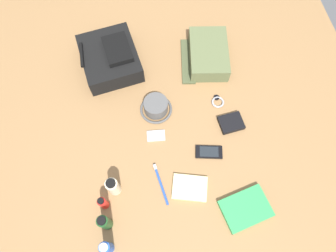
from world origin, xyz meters
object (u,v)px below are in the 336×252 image
at_px(sunscreen_spray, 103,203).
at_px(notepad, 190,188).
at_px(shampoo_bottle, 105,223).
at_px(deodorant_spray, 107,248).
at_px(media_player, 156,136).
at_px(lotion_bottle, 113,187).
at_px(paperback_novel, 246,209).
at_px(cell_phone, 209,152).
at_px(toothbrush, 160,182).
at_px(wallet, 231,123).
at_px(backpack, 110,58).
at_px(bucket_hat, 156,107).
at_px(toiletry_pouch, 207,54).
at_px(wristwatch, 218,101).

height_order(sunscreen_spray, notepad, sunscreen_spray).
bearing_deg(shampoo_bottle, deodorant_spray, 178.08).
bearing_deg(media_player, lotion_bottle, 135.18).
distance_m(shampoo_bottle, sunscreen_spray, 0.08).
distance_m(paperback_novel, cell_phone, 0.29).
xyz_separation_m(toothbrush, wallet, (0.22, -0.38, 0.01)).
height_order(backpack, shampoo_bottle, shampoo_bottle).
bearing_deg(wallet, notepad, 130.22).
relative_size(sunscreen_spray, notepad, 0.73).
bearing_deg(sunscreen_spray, bucket_hat, -34.97).
height_order(backpack, toothbrush, backpack).
xyz_separation_m(sunscreen_spray, paperback_novel, (-0.12, -0.59, -0.04)).
xyz_separation_m(wallet, notepad, (-0.27, 0.25, -0.00)).
relative_size(deodorant_spray, notepad, 0.85).
distance_m(paperback_novel, wallet, 0.40).
relative_size(backpack, shampoo_bottle, 2.44).
bearing_deg(backpack, paperback_novel, -149.92).
height_order(shampoo_bottle, wallet, shampoo_bottle).
bearing_deg(shampoo_bottle, wallet, -60.38).
distance_m(sunscreen_spray, notepad, 0.37).
distance_m(toiletry_pouch, shampoo_bottle, 0.95).
bearing_deg(wristwatch, wallet, -164.98).
bearing_deg(bucket_hat, wallet, -112.00).
bearing_deg(toothbrush, backpack, 12.37).
bearing_deg(cell_phone, notepad, 140.45).
xyz_separation_m(deodorant_spray, lotion_bottle, (0.23, -0.05, 0.00)).
relative_size(backpack, toiletry_pouch, 1.12).
height_order(cell_phone, toothbrush, toothbrush).
bearing_deg(sunscreen_spray, wristwatch, -56.01).
bearing_deg(wristwatch, deodorant_spray, 134.05).
bearing_deg(deodorant_spray, wallet, -54.42).
distance_m(shampoo_bottle, lotion_bottle, 0.15).
height_order(deodorant_spray, toothbrush, deodorant_spray).
distance_m(deodorant_spray, wallet, 0.77).
relative_size(shampoo_bottle, toothbrush, 0.76).
bearing_deg(wristwatch, toothbrush, 134.88).
bearing_deg(media_player, toiletry_pouch, -40.88).
bearing_deg(media_player, wallet, -90.06).
height_order(deodorant_spray, notepad, deodorant_spray).
relative_size(deodorant_spray, media_player, 1.44).
relative_size(lotion_bottle, notepad, 0.89).
bearing_deg(notepad, cell_phone, -23.54).
bearing_deg(wallet, backpack, 44.01).
height_order(toiletry_pouch, deodorant_spray, deodorant_spray).
distance_m(cell_phone, media_player, 0.26).
height_order(lotion_bottle, wristwatch, lotion_bottle).
relative_size(deodorant_spray, wallet, 1.16).
relative_size(toiletry_pouch, wristwatch, 4.39).
bearing_deg(wristwatch, paperback_novel, 179.35).
relative_size(bucket_hat, media_player, 1.76).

